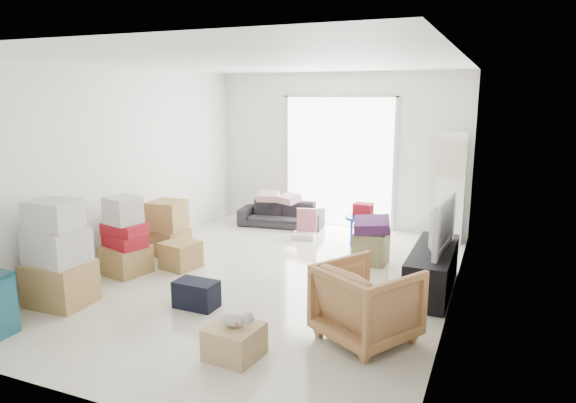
# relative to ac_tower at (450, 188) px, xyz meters

# --- Properties ---
(room_shell) EXTENTS (4.98, 6.48, 3.18)m
(room_shell) POSITION_rel_ac_tower_xyz_m (-1.95, -2.65, 0.48)
(room_shell) COLOR white
(room_shell) RESTS_ON ground
(sliding_door) EXTENTS (2.10, 0.04, 2.33)m
(sliding_door) POSITION_rel_ac_tower_xyz_m (-1.95, 0.33, 0.37)
(sliding_door) COLOR white
(sliding_door) RESTS_ON room_shell
(ac_tower) EXTENTS (0.45, 0.30, 1.75)m
(ac_tower) POSITION_rel_ac_tower_xyz_m (0.00, 0.00, 0.00)
(ac_tower) COLOR white
(ac_tower) RESTS_ON room_shell
(tv_console) EXTENTS (0.47, 1.56, 0.52)m
(tv_console) POSITION_rel_ac_tower_xyz_m (0.05, -2.27, -0.62)
(tv_console) COLOR black
(tv_console) RESTS_ON room_shell
(television) EXTENTS (0.71, 1.14, 0.14)m
(television) POSITION_rel_ac_tower_xyz_m (0.05, -2.27, -0.28)
(television) COLOR black
(television) RESTS_ON tv_console
(sofa) EXTENTS (1.54, 0.62, 0.58)m
(sofa) POSITION_rel_ac_tower_xyz_m (-2.85, -0.15, -0.58)
(sofa) COLOR #27272C
(sofa) RESTS_ON room_shell
(pillow_left) EXTENTS (0.46, 0.40, 0.13)m
(pillow_left) POSITION_rel_ac_tower_xyz_m (-3.12, -0.15, -0.23)
(pillow_left) COLOR #BA878E
(pillow_left) RESTS_ON sofa
(pillow_right) EXTENTS (0.39, 0.36, 0.11)m
(pillow_right) POSITION_rel_ac_tower_xyz_m (-2.68, -0.20, -0.24)
(pillow_right) COLOR #BA878E
(pillow_right) RESTS_ON sofa
(armchair) EXTENTS (1.08, 1.06, 0.83)m
(armchair) POSITION_rel_ac_tower_xyz_m (-0.36, -3.83, -0.46)
(armchair) COLOR #AC774C
(armchair) RESTS_ON room_shell
(box_stack_a) EXTENTS (0.67, 0.57, 1.20)m
(box_stack_a) POSITION_rel_ac_tower_xyz_m (-3.75, -4.32, -0.34)
(box_stack_a) COLOR #9B7C46
(box_stack_a) RESTS_ON room_shell
(box_stack_b) EXTENTS (0.64, 0.59, 1.03)m
(box_stack_b) POSITION_rel_ac_tower_xyz_m (-3.75, -3.22, -0.43)
(box_stack_b) COLOR #9B7C46
(box_stack_b) RESTS_ON room_shell
(box_stack_c) EXTENTS (0.61, 0.53, 0.81)m
(box_stack_c) POSITION_rel_ac_tower_xyz_m (-3.72, -2.33, -0.48)
(box_stack_c) COLOR #9B7C46
(box_stack_c) RESTS_ON room_shell
(loose_box) EXTENTS (0.52, 0.52, 0.36)m
(loose_box) POSITION_rel_ac_tower_xyz_m (-3.21, -2.76, -0.69)
(loose_box) COLOR #9B7C46
(loose_box) RESTS_ON room_shell
(duffel_bag) EXTENTS (0.48, 0.30, 0.30)m
(duffel_bag) POSITION_rel_ac_tower_xyz_m (-2.29, -3.81, -0.72)
(duffel_bag) COLOR black
(duffel_bag) RESTS_ON room_shell
(ottoman) EXTENTS (0.45, 0.45, 0.44)m
(ottoman) POSITION_rel_ac_tower_xyz_m (-0.87, -1.55, -0.65)
(ottoman) COLOR olive
(ottoman) RESTS_ON room_shell
(blanket) EXTENTS (0.58, 0.58, 0.14)m
(blanket) POSITION_rel_ac_tower_xyz_m (-0.87, -1.55, -0.36)
(blanket) COLOR #492154
(blanket) RESTS_ON ottoman
(kids_table) EXTENTS (0.56, 0.56, 0.68)m
(kids_table) POSITION_rel_ac_tower_xyz_m (-1.20, -0.80, -0.39)
(kids_table) COLOR blue
(kids_table) RESTS_ON room_shell
(toy_walker) EXTENTS (0.42, 0.39, 0.48)m
(toy_walker) POSITION_rel_ac_tower_xyz_m (-2.19, -0.70, -0.74)
(toy_walker) COLOR silver
(toy_walker) RESTS_ON room_shell
(wood_crate) EXTENTS (0.48, 0.48, 0.29)m
(wood_crate) POSITION_rel_ac_tower_xyz_m (-1.37, -4.62, -0.73)
(wood_crate) COLOR tan
(wood_crate) RESTS_ON room_shell
(plush_bunny) EXTENTS (0.29, 0.16, 0.15)m
(plush_bunny) POSITION_rel_ac_tower_xyz_m (-1.34, -4.61, -0.51)
(plush_bunny) COLOR #B2ADA8
(plush_bunny) RESTS_ON wood_crate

